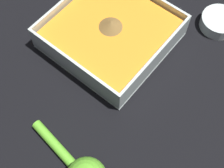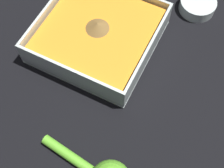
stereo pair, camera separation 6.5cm
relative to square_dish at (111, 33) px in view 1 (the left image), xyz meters
name	(u,v)px [view 1 (the left image)]	position (x,y,z in m)	size (l,w,h in m)	color
ground_plane	(124,52)	(-0.01, -0.04, -0.03)	(4.00, 4.00, 0.00)	black
square_dish	(111,33)	(0.00, 0.00, 0.00)	(0.26, 0.26, 0.07)	silver
spice_bowl	(219,22)	(0.20, -0.17, -0.01)	(0.09, 0.09, 0.03)	silver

